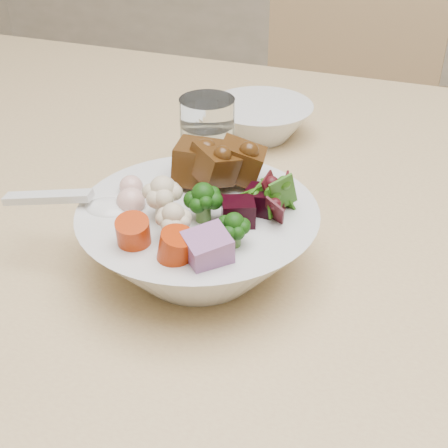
% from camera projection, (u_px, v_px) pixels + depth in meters
% --- Properties ---
extents(dining_table, '(1.87, 1.16, 0.84)m').
position_uv_depth(dining_table, '(370.00, 292.00, 0.75)').
color(dining_table, '#D2B67B').
rests_on(dining_table, ground).
extents(chair_far, '(0.47, 0.47, 0.91)m').
position_uv_depth(chair_far, '(331.00, 165.00, 1.55)').
color(chair_far, tan).
rests_on(chair_far, ground).
extents(food_bowl, '(0.24, 0.24, 0.13)m').
position_uv_depth(food_bowl, '(201.00, 234.00, 0.63)').
color(food_bowl, silver).
rests_on(food_bowl, dining_table).
extents(soup_spoon, '(0.14, 0.04, 0.03)m').
position_uv_depth(soup_spoon, '(93.00, 206.00, 0.62)').
color(soup_spoon, silver).
rests_on(soup_spoon, food_bowl).
extents(water_glass, '(0.07, 0.07, 0.12)m').
position_uv_depth(water_glass, '(208.00, 147.00, 0.77)').
color(water_glass, white).
rests_on(water_glass, dining_table).
extents(side_bowl, '(0.15, 0.15, 0.05)m').
position_uv_depth(side_bowl, '(260.00, 121.00, 0.91)').
color(side_bowl, silver).
rests_on(side_bowl, dining_table).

